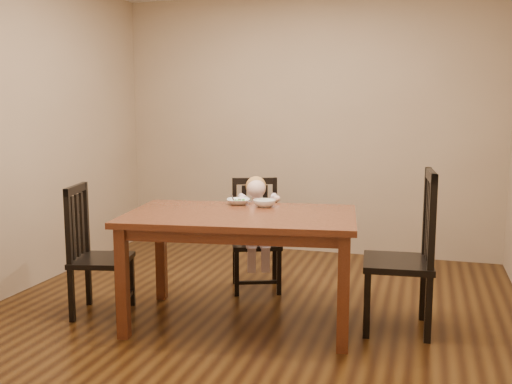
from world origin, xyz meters
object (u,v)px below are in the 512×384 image
(toddler, at_px, (256,222))
(bowl_veg, at_px, (265,203))
(dining_table, at_px, (241,226))
(chair_child, at_px, (256,236))
(chair_right, at_px, (406,254))
(bowl_peas, at_px, (238,202))
(chair_left, at_px, (95,253))

(toddler, relative_size, bowl_veg, 3.03)
(dining_table, bearing_deg, chair_child, 99.11)
(chair_child, relative_size, toddler, 1.82)
(chair_right, distance_m, bowl_peas, 1.30)
(chair_child, height_order, toddler, chair_child)
(chair_left, relative_size, bowl_peas, 5.51)
(dining_table, distance_m, chair_child, 0.85)
(chair_left, bearing_deg, chair_right, 84.67)
(chair_right, xyz_separation_m, toddler, (-1.24, 0.56, 0.05))
(chair_child, height_order, chair_right, chair_right)
(toddler, bearing_deg, chair_left, 20.82)
(chair_left, relative_size, bowl_veg, 5.74)
(chair_child, xyz_separation_m, chair_left, (-0.97, -0.94, 0.02))
(chair_child, distance_m, chair_left, 1.35)
(dining_table, xyz_separation_m, toddler, (-0.11, 0.76, -0.12))
(bowl_peas, bearing_deg, chair_right, -6.47)
(chair_child, bearing_deg, bowl_peas, 68.30)
(chair_left, height_order, bowl_peas, chair_left)
(chair_child, relative_size, chair_right, 0.84)
(chair_child, bearing_deg, toddler, 90.00)
(toddler, bearing_deg, dining_table, 76.95)
(dining_table, relative_size, chair_left, 1.76)
(chair_right, xyz_separation_m, bowl_peas, (-1.26, 0.14, 0.29))
(chair_child, height_order, bowl_veg, chair_child)
(chair_left, height_order, toddler, chair_left)
(chair_left, distance_m, bowl_peas, 1.14)
(dining_table, xyz_separation_m, chair_left, (-1.10, -0.14, -0.24))
(toddler, bearing_deg, chair_child, -90.00)
(dining_table, relative_size, toddler, 3.33)
(dining_table, bearing_deg, bowl_veg, 73.23)
(chair_left, relative_size, chair_right, 0.87)
(chair_left, xyz_separation_m, chair_right, (2.23, 0.34, 0.07))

